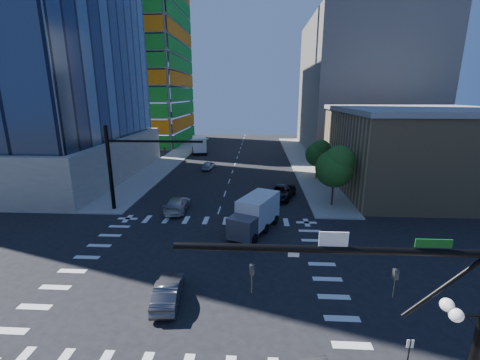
{
  "coord_description": "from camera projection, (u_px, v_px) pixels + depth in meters",
  "views": [
    {
      "loc": [
        4.14,
        -20.7,
        12.23
      ],
      "look_at": [
        2.49,
        8.0,
        4.52
      ],
      "focal_mm": 24.0,
      "sensor_mm": 36.0,
      "label": 1
    }
  ],
  "objects": [
    {
      "name": "signal_mast_se",
      "position": [
        455.0,
        324.0,
        10.39
      ],
      "size": [
        10.51,
        2.48,
        9.0
      ],
      "color": "black",
      "rests_on": "sidewalk_se"
    },
    {
      "name": "car_sb_mid",
      "position": [
        209.0,
        165.0,
        53.76
      ],
      "size": [
        2.13,
        4.26,
        1.39
      ],
      "primitive_type": "imported",
      "rotation": [
        0.0,
        0.0,
        3.02
      ],
      "color": "#B9BAC1",
      "rests_on": "ground"
    },
    {
      "name": "construction_building",
      "position": [
        130.0,
        42.0,
        78.22
      ],
      "size": [
        25.16,
        34.5,
        70.6
      ],
      "color": "gray",
      "rests_on": "ground"
    },
    {
      "name": "box_truck_near",
      "position": [
        254.0,
        217.0,
        29.15
      ],
      "size": [
        4.8,
        6.53,
        3.15
      ],
      "rotation": [
        0.0,
        0.0,
        -0.42
      ],
      "color": "black",
      "rests_on": "ground"
    },
    {
      "name": "no_parking_sign",
      "position": [
        408.0,
        356.0,
        13.73
      ],
      "size": [
        0.3,
        0.06,
        2.2
      ],
      "color": "black",
      "rests_on": "ground"
    },
    {
      "name": "tree_south",
      "position": [
        336.0,
        166.0,
        34.85
      ],
      "size": [
        4.16,
        4.16,
        6.82
      ],
      "color": "#382316",
      "rests_on": "sidewalk_ne"
    },
    {
      "name": "tree_north",
      "position": [
        319.0,
        153.0,
        46.59
      ],
      "size": [
        3.54,
        3.52,
        5.78
      ],
      "color": "#382316",
      "rests_on": "sidewalk_ne"
    },
    {
      "name": "car_sb_cross",
      "position": [
        168.0,
        292.0,
        19.35
      ],
      "size": [
        1.87,
        4.28,
        1.37
      ],
      "primitive_type": "imported",
      "rotation": [
        0.0,
        0.0,
        3.25
      ],
      "color": "#48484D",
      "rests_on": "ground"
    },
    {
      "name": "box_truck_far",
      "position": [
        199.0,
        146.0,
        68.58
      ],
      "size": [
        4.34,
        7.29,
        3.57
      ],
      "rotation": [
        0.0,
        0.0,
        3.36
      ],
      "color": "black",
      "rests_on": "ground"
    },
    {
      "name": "sidewalk_ne",
      "position": [
        302.0,
        160.0,
        61.22
      ],
      "size": [
        5.0,
        60.0,
        0.15
      ],
      "primitive_type": "cube",
      "color": "gray",
      "rests_on": "ground"
    },
    {
      "name": "commercial_building",
      "position": [
        418.0,
        149.0,
        41.82
      ],
      "size": [
        20.5,
        22.5,
        10.6
      ],
      "color": "#9A8559",
      "rests_on": "ground"
    },
    {
      "name": "car_nb_far",
      "position": [
        281.0,
        192.0,
        38.73
      ],
      "size": [
        4.27,
        6.15,
        1.56
      ],
      "primitive_type": "imported",
      "rotation": [
        0.0,
        0.0,
        -0.33
      ],
      "color": "black",
      "rests_on": "ground"
    },
    {
      "name": "bg_building_ne",
      "position": [
        362.0,
        86.0,
        71.28
      ],
      "size": [
        24.0,
        30.0,
        28.0
      ],
      "primitive_type": "cube",
      "color": "slate",
      "rests_on": "ground"
    },
    {
      "name": "road_markings",
      "position": [
        200.0,
        268.0,
        23.36
      ],
      "size": [
        20.0,
        20.0,
        0.01
      ],
      "primitive_type": "cube",
      "color": "silver",
      "rests_on": "ground"
    },
    {
      "name": "sidewalk_nw",
      "position": [
        173.0,
        158.0,
        62.6
      ],
      "size": [
        5.0,
        60.0,
        0.15
      ],
      "primitive_type": "cube",
      "color": "gray",
      "rests_on": "ground"
    },
    {
      "name": "signal_mast_nw",
      "position": [
        123.0,
        161.0,
        33.58
      ],
      "size": [
        10.2,
        0.4,
        9.0
      ],
      "color": "black",
      "rests_on": "sidewalk_nw"
    },
    {
      "name": "ground",
      "position": [
        200.0,
        268.0,
        23.36
      ],
      "size": [
        160.0,
        160.0,
        0.0
      ],
      "primitive_type": "plane",
      "color": "black",
      "rests_on": "ground"
    },
    {
      "name": "car_sb_near",
      "position": [
        178.0,
        204.0,
        34.54
      ],
      "size": [
        2.18,
        5.27,
        1.52
      ],
      "primitive_type": "imported",
      "rotation": [
        0.0,
        0.0,
        3.15
      ],
      "color": "#BDBDBD",
      "rests_on": "ground"
    }
  ]
}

